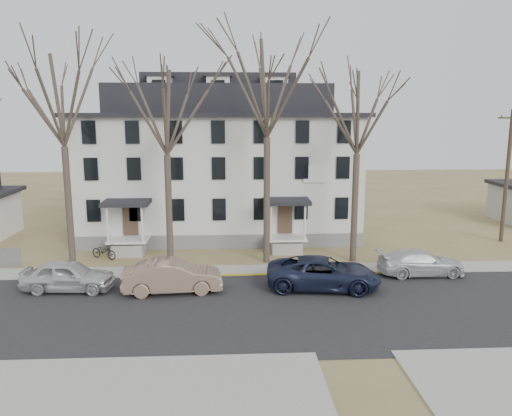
{
  "coord_description": "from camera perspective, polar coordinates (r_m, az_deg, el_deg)",
  "views": [
    {
      "loc": [
        -1.26,
        -20.35,
        9.25
      ],
      "look_at": [
        0.29,
        9.0,
        3.63
      ],
      "focal_mm": 35.0,
      "sensor_mm": 36.0,
      "label": 1
    }
  ],
  "objects": [
    {
      "name": "car_tan",
      "position": [
        26.54,
        -9.52,
        -7.79
      ],
      "size": [
        5.27,
        2.22,
        1.69
      ],
      "primitive_type": "imported",
      "rotation": [
        0.0,
        0.0,
        1.66
      ],
      "color": "#92755F",
      "rests_on": "ground"
    },
    {
      "name": "tree_mid_left",
      "position": [
        30.38,
        -10.3,
        11.33
      ],
      "size": [
        7.8,
        7.8,
        12.74
      ],
      "color": "#473B31",
      "rests_on": "ground"
    },
    {
      "name": "main_road",
      "position": [
        24.22,
        0.18,
        -11.62
      ],
      "size": [
        120.0,
        10.0,
        0.04
      ],
      "primitive_type": "cube",
      "color": "#27272A",
      "rests_on": "ground"
    },
    {
      "name": "tree_mid_right",
      "position": [
        31.13,
        11.63,
        11.26
      ],
      "size": [
        7.8,
        7.8,
        12.74
      ],
      "color": "#473B31",
      "rests_on": "ground"
    },
    {
      "name": "tree_far_left",
      "position": [
        31.7,
        -21.42,
        12.08
      ],
      "size": [
        8.4,
        8.4,
        13.72
      ],
      "color": "#473B31",
      "rests_on": "ground"
    },
    {
      "name": "bicycle_left",
      "position": [
        33.47,
        -16.98,
        -4.81
      ],
      "size": [
        1.98,
        1.48,
        1.0
      ],
      "primitive_type": "imported",
      "rotation": [
        0.0,
        0.0,
        1.08
      ],
      "color": "black",
      "rests_on": "ground"
    },
    {
      "name": "yellow_curb",
      "position": [
        29.64,
        9.4,
        -7.51
      ],
      "size": [
        14.0,
        0.25,
        0.06
      ],
      "primitive_type": "cube",
      "color": "gold",
      "rests_on": "ground"
    },
    {
      "name": "car_navy",
      "position": [
        26.97,
        7.7,
        -7.45
      ],
      "size": [
        6.31,
        3.54,
        1.67
      ],
      "primitive_type": "imported",
      "rotation": [
        0.0,
        0.0,
        1.44
      ],
      "color": "#1B223C",
      "rests_on": "ground"
    },
    {
      "name": "utility_pole_far",
      "position": [
        39.86,
        26.76,
        3.42
      ],
      "size": [
        2.0,
        0.28,
        9.5
      ],
      "color": "#3D3023",
      "rests_on": "ground"
    },
    {
      "name": "tree_center",
      "position": [
        30.29,
        1.29,
        14.3
      ],
      "size": [
        9.0,
        9.0,
        14.7
      ],
      "color": "#473B31",
      "rests_on": "ground"
    },
    {
      "name": "car_silver",
      "position": [
        28.17,
        -20.68,
        -7.33
      ],
      "size": [
        4.86,
        2.19,
        1.62
      ],
      "primitive_type": "imported",
      "rotation": [
        0.0,
        0.0,
        1.51
      ],
      "color": "silver",
      "rests_on": "ground"
    },
    {
      "name": "far_sidewalk",
      "position": [
        29.85,
        -0.47,
        -7.22
      ],
      "size": [
        120.0,
        2.0,
        0.08
      ],
      "primitive_type": "cube",
      "color": "#A09F97",
      "rests_on": "ground"
    },
    {
      "name": "car_white",
      "position": [
        30.44,
        18.31,
        -6.02
      ],
      "size": [
        4.95,
        2.07,
        1.43
      ],
      "primitive_type": "imported",
      "rotation": [
        0.0,
        0.0,
        1.58
      ],
      "color": "silver",
      "rests_on": "ground"
    },
    {
      "name": "boarding_house",
      "position": [
        38.51,
        -4.13,
        5.04
      ],
      "size": [
        20.8,
        12.36,
        12.05
      ],
      "color": "slate",
      "rests_on": "ground"
    },
    {
      "name": "near_sidewalk_left",
      "position": [
        19.15,
        -24.64,
        -19.12
      ],
      "size": [
        20.0,
        5.0,
        0.08
      ],
      "primitive_type": "cube",
      "color": "#A09F97",
      "rests_on": "ground"
    },
    {
      "name": "ground",
      "position": [
        22.39,
        0.48,
        -13.57
      ],
      "size": [
        120.0,
        120.0,
        0.0
      ],
      "primitive_type": "plane",
      "color": "olive",
      "rests_on": "ground"
    }
  ]
}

